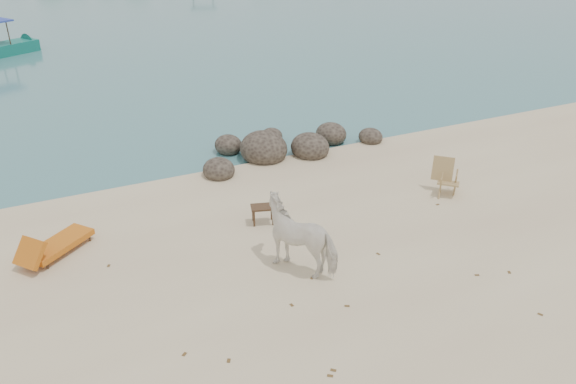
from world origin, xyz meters
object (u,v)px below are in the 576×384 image
side_table (263,216)px  lounge_chair (59,242)px  deck_chair (449,179)px  cow (303,236)px  boulders (283,148)px

side_table → lounge_chair: 4.66m
side_table → deck_chair: (5.09, -0.67, 0.25)m
side_table → deck_chair: size_ratio=0.60×
cow → lounge_chair: cow is taller
cow → side_table: bearing=-124.4°
lounge_chair → side_table: bearing=-48.4°
side_table → lounge_chair: (-4.59, 0.76, 0.06)m
cow → deck_chair: cow is taller
lounge_chair → deck_chair: size_ratio=2.02×
boulders → cow: cow is taller
deck_chair → lounge_chair: bearing=-143.8°
boulders → deck_chair: (2.80, -4.48, 0.27)m
cow → deck_chair: size_ratio=1.90×
cow → side_table: 2.10m
deck_chair → boulders: bearing=166.6°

